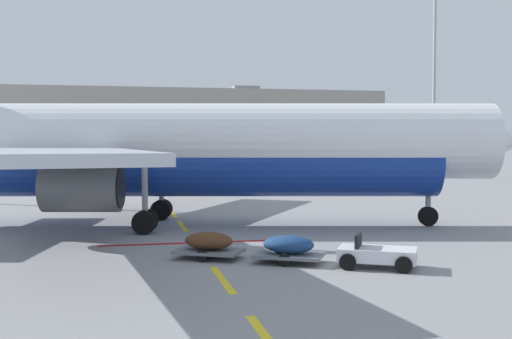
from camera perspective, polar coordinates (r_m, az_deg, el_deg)
name	(u,v)px	position (r m, az deg, el deg)	size (l,w,h in m)	color
ground	(452,197)	(51.53, 17.07, -2.33)	(400.00, 400.00, 0.00)	gray
apron_paint_markings	(168,207)	(42.20, -7.87, -3.31)	(8.00, 95.64, 0.01)	yellow
airliner_foreground	(181,148)	(32.42, -6.66, 1.91)	(34.60, 33.85, 12.20)	white
baggage_train	(289,248)	(22.75, 3.00, -7.03)	(8.27, 5.36, 1.14)	silver
apron_light_mast_far	(435,31)	(76.93, 15.67, 11.83)	(1.80, 1.80, 27.30)	slate
terminal_satellite	(193,126)	(148.04, -5.66, 3.90)	(82.61, 27.74, 16.97)	#9E998E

